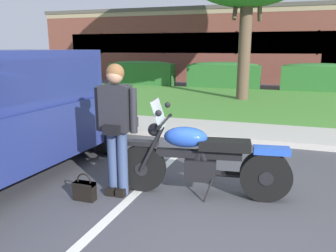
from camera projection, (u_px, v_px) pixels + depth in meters
name	position (u px, v px, depth m)	size (l,w,h in m)	color
ground_plane	(201.00, 224.00, 3.71)	(140.00, 140.00, 0.00)	#424247
curb_strip	(239.00, 140.00, 6.87)	(60.00, 0.20, 0.12)	#B7B2A8
concrete_walk	(243.00, 131.00, 7.66)	(60.00, 1.50, 0.08)	#B7B2A8
grass_lawn	(257.00, 102.00, 11.74)	(60.00, 7.33, 0.06)	#478433
stall_stripe_0	(125.00, 203.00, 4.21)	(0.12, 4.40, 0.01)	silver
motorcycle	(208.00, 160.00, 4.32)	(2.24, 0.82, 1.26)	black
rider_person	(116.00, 121.00, 4.27)	(0.57, 0.31, 1.70)	black
handbag	(84.00, 189.00, 4.26)	(0.28, 0.13, 0.36)	black
parked_suv_adjacent	(2.00, 113.00, 4.95)	(2.28, 4.96, 1.86)	navy
hedge_left	(142.00, 72.00, 17.16)	(3.32, 0.90, 1.24)	#286028
hedge_center_left	(224.00, 75.00, 15.88)	(3.37, 0.90, 1.24)	#286028
hedge_center_right	(320.00, 77.00, 14.61)	(3.22, 0.90, 1.24)	#286028
brick_building	(244.00, 45.00, 21.69)	(23.82, 8.46, 4.09)	brown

